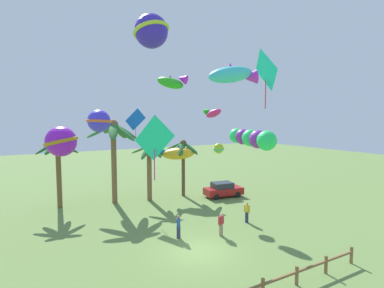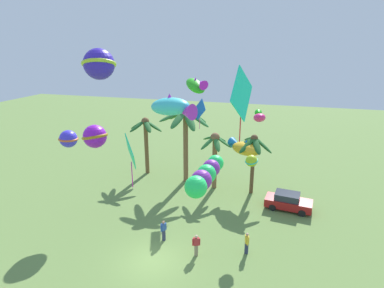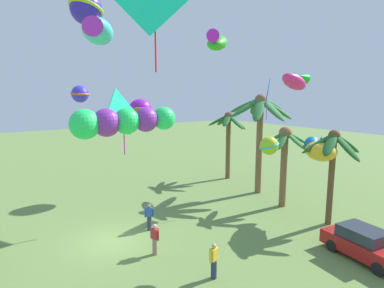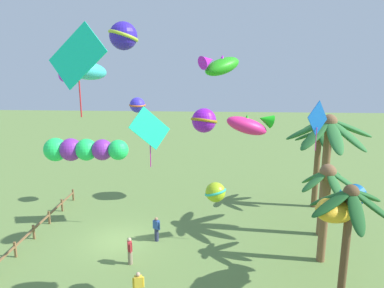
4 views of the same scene
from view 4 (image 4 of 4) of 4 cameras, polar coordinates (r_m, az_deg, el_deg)
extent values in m
plane|color=olive|center=(24.02, -11.45, -14.73)|extent=(120.00, 120.00, 0.00)
cylinder|color=brown|center=(29.10, 19.10, -3.94)|extent=(0.44, 0.44, 5.91)
ellipsoid|color=#1E5623|center=(27.72, 20.15, 0.44)|extent=(1.96, 0.81, 1.39)
ellipsoid|color=#1E5623|center=(28.38, 21.05, 0.46)|extent=(1.37, 1.86, 1.56)
ellipsoid|color=#1E5623|center=(29.21, 20.79, 1.41)|extent=(1.61, 2.06, 1.01)
ellipsoid|color=#1E5623|center=(29.38, 19.18, 1.27)|extent=(2.00, 0.80, 1.32)
ellipsoid|color=#1E5623|center=(28.82, 17.74, 1.27)|extent=(1.65, 1.96, 1.21)
ellipsoid|color=#1E5623|center=(27.73, 18.29, 0.90)|extent=(1.71, 1.98, 1.11)
sphere|color=brown|center=(28.42, 19.54, 1.78)|extent=(0.83, 0.83, 0.83)
cylinder|color=brown|center=(24.31, 20.23, -5.41)|extent=(0.50, 0.50, 7.47)
ellipsoid|color=#2D7033|center=(22.46, 21.68, 1.06)|extent=(2.56, 0.80, 1.90)
ellipsoid|color=#2D7033|center=(23.06, 23.43, 1.24)|extent=(2.38, 2.41, 1.87)
ellipsoid|color=#2D7033|center=(24.01, 23.85, 2.26)|extent=(0.93, 2.82, 1.38)
ellipsoid|color=#2D7033|center=(24.75, 21.55, 2.38)|extent=(2.71, 2.08, 1.68)
ellipsoid|color=#2D7033|center=(24.55, 18.96, 2.76)|extent=(2.86, 1.75, 1.47)
ellipsoid|color=#2D7033|center=(23.53, 17.78, 2.15)|extent=(1.48, 2.79, 1.69)
ellipsoid|color=#2D7033|center=(22.64, 18.99, 1.37)|extent=(2.15, 2.55, 1.89)
sphere|color=brown|center=(23.45, 20.94, 3.29)|extent=(0.94, 0.94, 0.94)
cylinder|color=brown|center=(18.34, 23.10, -15.10)|extent=(0.36, 0.36, 5.50)
ellipsoid|color=#1E5623|center=(16.74, 24.57, -9.87)|extent=(1.85, 0.68, 1.58)
ellipsoid|color=#1E5623|center=(17.47, 26.72, -8.81)|extent=(1.26, 2.03, 1.41)
ellipsoid|color=#1E5623|center=(18.12, 25.83, -7.38)|extent=(1.57, 2.11, 1.09)
ellipsoid|color=#1E5623|center=(18.21, 22.73, -7.64)|extent=(1.93, 0.66, 1.46)
ellipsoid|color=#1E5623|center=(17.71, 20.99, -7.97)|extent=(1.69, 1.89, 1.41)
ellipsoid|color=#1E5623|center=(16.85, 21.27, -8.80)|extent=(1.24, 2.10, 1.27)
sphere|color=brown|center=(17.27, 23.91, -6.98)|extent=(0.68, 0.68, 0.68)
cylinder|color=brown|center=(21.57, 20.17, -10.88)|extent=(0.47, 0.47, 5.26)
ellipsoid|color=#2D7033|center=(20.17, 21.65, -6.02)|extent=(1.76, 0.84, 1.30)
ellipsoid|color=#2D7033|center=(20.69, 22.95, -5.38)|extent=(1.28, 1.84, 1.12)
ellipsoid|color=#2D7033|center=(21.56, 21.53, -4.28)|extent=(1.79, 1.56, 0.95)
ellipsoid|color=#2D7033|center=(21.19, 18.85, -4.92)|extent=(1.60, 1.53, 1.32)
ellipsoid|color=#2D7033|center=(20.31, 18.93, -5.57)|extent=(1.19, 1.79, 1.24)
sphere|color=brown|center=(20.69, 20.73, -4.19)|extent=(0.89, 0.89, 0.89)
cube|color=brown|center=(31.06, -18.31, -7.65)|extent=(0.12, 0.12, 0.95)
cube|color=brown|center=(29.19, -19.88, -9.11)|extent=(0.12, 0.12, 0.95)
cube|color=brown|center=(27.36, -21.69, -10.77)|extent=(0.12, 0.12, 0.95)
cube|color=brown|center=(25.59, -23.77, -12.64)|extent=(0.12, 0.12, 0.95)
cube|color=brown|center=(23.89, -26.20, -14.77)|extent=(0.12, 0.12, 0.95)
cube|color=brown|center=(25.51, -23.81, -12.26)|extent=(13.21, 0.09, 0.11)
cube|color=yellow|center=(18.00, -8.50, -20.75)|extent=(0.32, 0.43, 0.54)
sphere|color=tan|center=(17.80, -8.54, -19.74)|extent=(0.21, 0.21, 0.21)
cylinder|color=yellow|center=(18.03, -9.27, -20.92)|extent=(0.09, 0.09, 0.52)
cylinder|color=yellow|center=(18.04, -7.71, -20.84)|extent=(0.09, 0.09, 0.52)
cylinder|color=#2D3351|center=(23.45, -5.63, -14.09)|extent=(0.26, 0.26, 0.84)
cube|color=#2D519E|center=(23.14, -5.67, -12.57)|extent=(0.38, 0.44, 0.54)
sphere|color=#A37556|center=(22.98, -5.69, -11.73)|extent=(0.21, 0.21, 0.21)
cylinder|color=#2D519E|center=(23.04, -5.20, -12.82)|extent=(0.09, 0.09, 0.52)
cylinder|color=#2D519E|center=(23.29, -6.13, -12.54)|extent=(0.09, 0.09, 0.52)
cylinder|color=gray|center=(21.29, -9.76, -17.23)|extent=(0.26, 0.26, 0.84)
cube|color=#B72D33|center=(20.95, -9.84, -15.60)|extent=(0.44, 0.35, 0.54)
sphere|color=beige|center=(20.77, -9.88, -14.69)|extent=(0.21, 0.21, 0.21)
cylinder|color=#B72D33|center=(20.77, -9.74, -16.02)|extent=(0.09, 0.09, 0.52)
cylinder|color=#B72D33|center=(21.17, -9.92, -15.43)|extent=(0.09, 0.09, 0.52)
ellipsoid|color=green|center=(19.31, 4.81, 12.16)|extent=(2.39, 2.51, 1.37)
cone|color=#C41BD7|center=(18.64, 2.50, 12.98)|extent=(1.11, 1.12, 0.87)
cone|color=#C41BD7|center=(19.30, 4.83, 13.24)|extent=(0.63, 0.63, 0.45)
sphere|color=purple|center=(27.74, 1.92, 3.75)|extent=(1.89, 1.89, 1.89)
torus|color=#A77A17|center=(27.74, 1.92, 3.75)|extent=(2.85, 2.85, 0.68)
ellipsoid|color=#EF267D|center=(14.88, 8.66, 2.87)|extent=(1.17, 1.97, 1.12)
cone|color=#1BC919|center=(15.06, 11.58, 3.77)|extent=(0.66, 0.78, 0.69)
cone|color=#1BC919|center=(14.84, 8.70, 3.95)|extent=(0.40, 0.40, 0.36)
ellipsoid|color=gold|center=(18.14, 22.24, -9.28)|extent=(3.69, 3.52, 1.50)
cone|color=blue|center=(19.43, 24.01, -7.58)|extent=(1.57, 1.56, 1.15)
cone|color=blue|center=(17.95, 22.39, -7.66)|extent=(0.94, 0.94, 0.68)
sphere|color=#4034E9|center=(26.86, -8.65, 6.12)|extent=(1.12, 1.12, 1.12)
torus|color=#D95F2D|center=(26.86, -8.65, 6.12)|extent=(1.69, 1.69, 0.19)
sphere|color=#24EE62|center=(19.24, -20.79, -0.83)|extent=(1.18, 1.18, 1.18)
sphere|color=purple|center=(18.84, -18.63, -0.85)|extent=(1.13, 1.13, 1.13)
sphere|color=#24EE62|center=(18.46, -16.37, -0.87)|extent=(1.08, 1.08, 1.08)
sphere|color=purple|center=(18.11, -14.03, -0.90)|extent=(1.04, 1.04, 1.04)
sphere|color=#24EE62|center=(17.80, -11.59, -0.92)|extent=(0.99, 0.99, 0.99)
cube|color=blue|center=(21.36, 19.27, 3.85)|extent=(1.49, 1.51, 2.06)
cylinder|color=#DB359A|center=(21.57, 19.04, 0.74)|extent=(0.04, 0.04, 1.35)
sphere|color=#A3C91E|center=(15.91, 3.73, -7.61)|extent=(0.88, 0.88, 0.88)
torus|color=#2EC9A2|center=(15.91, 3.73, -7.61)|extent=(1.30, 1.30, 0.40)
cube|color=#16EDB4|center=(16.22, -17.70, 13.16)|extent=(0.79, 2.82, 2.82)
cylinder|color=red|center=(16.28, -17.30, 7.36)|extent=(0.06, 0.06, 1.88)
cube|color=#1AE5A2|center=(23.28, -6.71, 2.49)|extent=(1.65, 2.43, 2.81)
cylinder|color=#E119AF|center=(23.63, -6.61, -1.43)|extent=(0.06, 0.06, 1.88)
sphere|color=#3520B6|center=(24.05, -10.82, 16.47)|extent=(1.77, 1.77, 1.77)
torus|color=#B5D231|center=(24.05, -10.82, 16.47)|extent=(2.53, 2.51, 0.80)
ellipsoid|color=#3DCDD3|center=(19.93, -16.24, 11.09)|extent=(2.96, 2.29, 1.24)
cone|color=#C32BCC|center=(19.12, -18.67, 10.44)|extent=(1.17, 1.13, 0.91)
cone|color=#C32BCC|center=(19.92, -16.32, 12.29)|extent=(0.68, 0.68, 0.53)
camera|label=1|loc=(36.06, -31.87, 6.29)|focal=27.74mm
camera|label=2|loc=(25.73, -57.02, 13.06)|focal=29.20mm
camera|label=3|loc=(12.59, -60.82, -8.52)|focal=29.20mm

